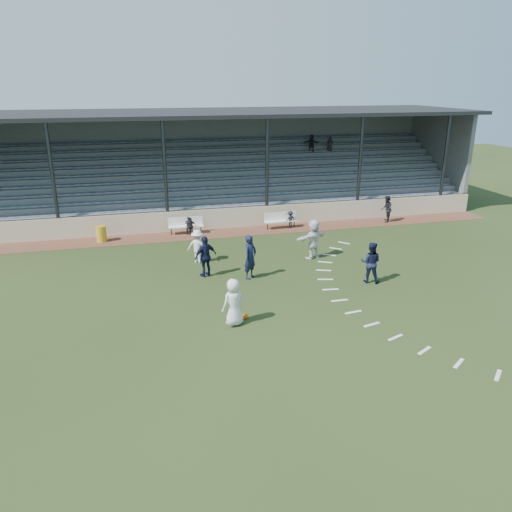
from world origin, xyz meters
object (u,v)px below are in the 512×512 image
(trash_bin, at_px, (101,234))
(football, at_px, (245,316))
(bench_left, at_px, (186,224))
(bench_right, at_px, (281,219))
(player_white_lead, at_px, (234,302))
(player_navy_lead, at_px, (250,257))
(official, at_px, (386,209))

(trash_bin, bearing_deg, football, -63.65)
(bench_left, bearing_deg, bench_right, -0.76)
(player_white_lead, height_order, player_navy_lead, player_navy_lead)
(bench_left, distance_m, official, 12.47)
(football, bearing_deg, player_navy_lead, 73.80)
(player_white_lead, height_order, official, player_white_lead)
(bench_left, relative_size, player_navy_lead, 1.01)
(bench_left, height_order, player_navy_lead, player_navy_lead)
(bench_left, xyz_separation_m, official, (12.45, -0.56, 0.26))
(bench_right, height_order, player_white_lead, player_white_lead)
(official, bearing_deg, player_white_lead, -19.56)
(player_navy_lead, bearing_deg, trash_bin, 90.58)
(player_white_lead, xyz_separation_m, official, (12.11, 11.38, -0.04))
(trash_bin, bearing_deg, official, -0.49)
(bench_left, bearing_deg, official, -0.80)
(player_white_lead, relative_size, player_navy_lead, 0.88)
(bench_left, height_order, trash_bin, bench_left)
(player_white_lead, bearing_deg, official, -156.32)
(bench_right, bearing_deg, bench_left, 174.21)
(bench_right, height_order, trash_bin, bench_right)
(trash_bin, distance_m, player_white_lead, 12.57)
(football, bearing_deg, official, 43.52)
(player_navy_lead, bearing_deg, bench_right, 21.73)
(bench_left, xyz_separation_m, player_white_lead, (0.34, -11.94, 0.30))
(player_navy_lead, distance_m, official, 12.65)
(bench_right, height_order, official, official)
(football, height_order, player_white_lead, player_white_lead)
(trash_bin, distance_m, football, 12.46)
(bench_left, bearing_deg, player_navy_lead, -73.68)
(football, relative_size, player_white_lead, 0.12)
(bench_left, relative_size, bench_right, 1.00)
(official, bearing_deg, bench_left, -65.36)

